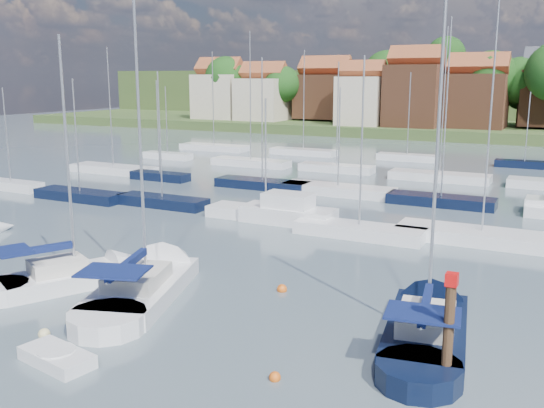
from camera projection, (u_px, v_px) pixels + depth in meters
The scene contains 12 objects.
ground at pixel (423, 186), 59.77m from camera, with size 260.00×260.00×0.00m, color #4F606B.
sailboat_left at pixel (87, 276), 31.62m from camera, with size 6.95×10.05×13.63m.
sailboat_centre at pixel (155, 279), 31.27m from camera, with size 7.13×13.26×17.38m.
sailboat_navy at pixel (429, 321), 25.89m from camera, with size 4.77×11.97×16.12m.
tender at pixel (57, 357), 22.73m from camera, with size 3.28×1.97×0.66m.
timber_piling at pixel (447, 358), 20.84m from camera, with size 0.40×0.40×6.41m.
buoy_b at pixel (44, 336), 25.18m from camera, with size 0.49×0.49×0.49m, color beige.
buoy_c at pixel (122, 331), 25.72m from camera, with size 0.54×0.54×0.54m, color #D85914.
buoy_d at pixel (275, 380), 21.56m from camera, with size 0.43×0.43×0.43m, color #D85914.
buoy_e at pixel (282, 291), 30.48m from camera, with size 0.51×0.51×0.51m, color #D85914.
marina_field at pixel (432, 191), 54.60m from camera, with size 79.62×41.41×15.93m.
far_shore_town at pixel (527, 103), 138.80m from camera, with size 212.46×90.00×22.27m.
Camera 1 is at (13.16, -19.27, 10.60)m, focal length 40.00 mm.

